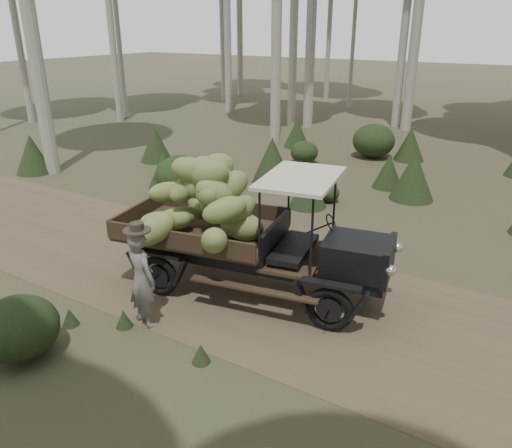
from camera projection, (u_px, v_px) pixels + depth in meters
The scene contains 5 objects.
ground at pixel (367, 323), 8.04m from camera, with size 120.00×120.00×0.00m, color #473D2B.
dirt_track at pixel (367, 323), 8.03m from camera, with size 70.00×4.00×0.01m, color brown.
banana_truck at pixel (229, 213), 8.65m from camera, with size 5.04×2.83×2.49m.
farmer at pixel (142, 278), 7.73m from camera, with size 0.65×0.51×1.74m.
undergrowth at pixel (287, 206), 11.53m from camera, with size 23.91×21.88×1.40m.
Camera 1 is at (2.07, -6.78, 4.48)m, focal length 35.00 mm.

